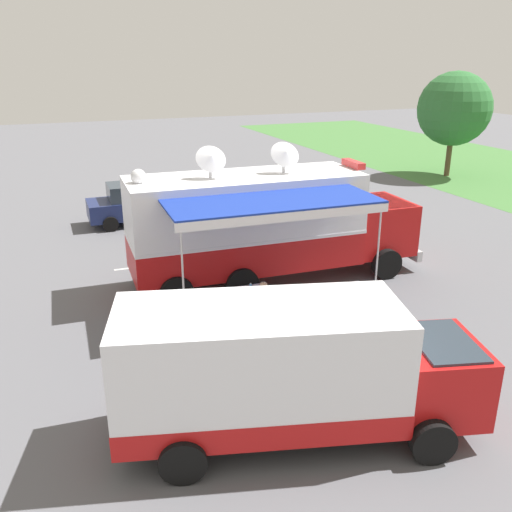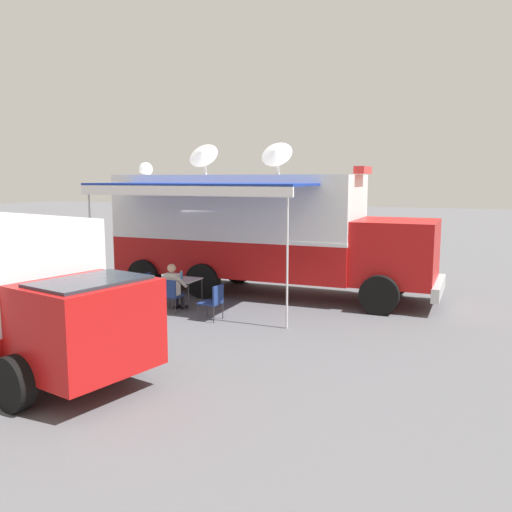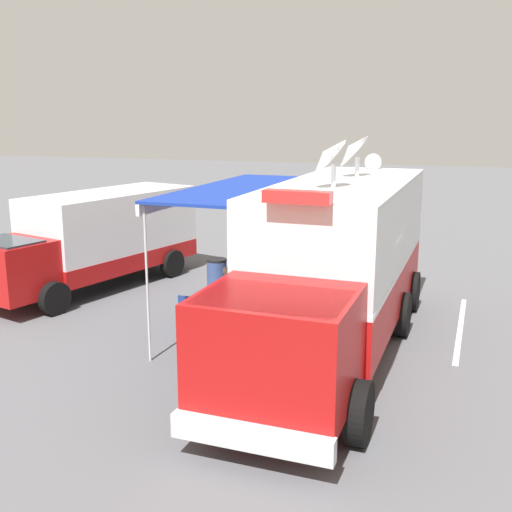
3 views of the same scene
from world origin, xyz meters
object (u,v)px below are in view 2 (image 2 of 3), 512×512
Objects in this scene: car_behind_truck at (354,239)px; car_far_corner at (264,234)px; folding_chair_spare_by_truck at (214,300)px; seated_responder at (174,286)px; trash_bin at (79,297)px; folding_chair_at_table at (170,293)px; folding_table at (183,281)px; folding_chair_beside_table at (149,287)px; water_bottle at (181,275)px; command_truck at (261,228)px.

car_behind_truck is 4.23m from car_far_corner.
folding_chair_spare_by_truck is 1.44m from seated_responder.
seated_responder is at bearing -109.89° from folding_chair_spare_by_truck.
folding_chair_spare_by_truck is 0.96× the size of trash_bin.
folding_chair_at_table is 0.70× the size of seated_responder.
car_behind_truck is at bearing 163.85° from folding_table.
folding_table is 0.61m from seated_responder.
car_behind_truck is (-10.12, 3.69, 0.37)m from folding_chair_beside_table.
folding_chair_at_table is (0.80, 0.05, -0.16)m from folding_table.
water_bottle is at bearing -173.19° from folding_chair_at_table.
folding_chair_beside_table is at bearing 142.67° from trash_bin.
folding_table is 0.66× the size of seated_responder.
car_far_corner is at bearing -172.83° from folding_chair_at_table.
car_far_corner is (-11.46, -2.76, 0.37)m from folding_chair_spare_by_truck.
water_bottle is at bearing -16.39° from car_behind_truck.
car_far_corner reaches higher than folding_table.
trash_bin is at bearing -22.53° from car_behind_truck.
car_behind_truck reaches higher than folding_chair_spare_by_truck.
water_bottle is 0.05× the size of car_behind_truck.
water_bottle is at bearing -33.39° from command_truck.
folding_table is 1.79m from folding_chair_spare_by_truck.
folding_chair_spare_by_truck is at bearing 52.94° from water_bottle.
folding_chair_at_table is 0.20× the size of car_behind_truck.
folding_chair_at_table is at bearing -24.39° from command_truck.
folding_chair_at_table is at bearing 6.81° from water_bottle.
car_far_corner reaches higher than folding_chair_beside_table.
car_behind_truck is (-10.41, 2.78, 0.23)m from seated_responder.
seated_responder is at bearing 120.13° from trash_bin.
car_behind_truck reaches higher than folding_chair_beside_table.
folding_table is 0.91× the size of trash_bin.
command_truck is 10.53× the size of trash_bin.
command_truck reaches higher than folding_chair_spare_by_truck.
water_bottle is at bearing -127.06° from folding_chair_spare_by_truck.
command_truck reaches higher than seated_responder.
car_far_corner is (-12.15, 0.62, 0.42)m from trash_bin.
command_truck is at bearing 146.61° from water_bottle.
command_truck is 7.66× the size of seated_responder.
folding_chair_spare_by_truck is at bearing 77.55° from folding_chair_at_table.
car_behind_truck is at bearing 165.26° from folding_chair_at_table.
water_bottle is 2.65m from trash_bin.
folding_chair_beside_table is 1.85m from trash_bin.
water_bottle is at bearing 132.86° from trash_bin.
folding_chair_beside_table is at bearing 2.71° from car_far_corner.
car_behind_truck is at bearing 172.53° from folding_chair_spare_by_truck.
folding_table is at bearing 132.22° from trash_bin.
car_behind_truck reaches higher than trash_bin.
water_bottle is 0.92m from folding_chair_beside_table.
trash_bin is (0.99, -2.02, -0.06)m from folding_chair_at_table.
command_truck is 11.01× the size of folding_chair_at_table.
car_behind_truck is (-10.60, 2.79, 0.37)m from folding_chair_at_table.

